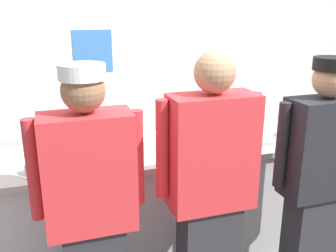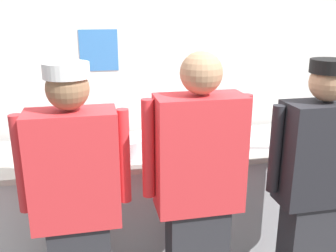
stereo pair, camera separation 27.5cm
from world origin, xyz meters
The scene contains 14 objects.
wall_back centered at (0.00, 0.89, 1.35)m, with size 4.22×0.11×2.69m.
prep_counter centered at (0.00, 0.39, 0.46)m, with size 2.69×0.74×0.93m.
chef_near_left centered at (-0.74, -0.33, 0.90)m, with size 0.61×0.24×1.67m.
chef_center centered at (-0.06, -0.37, 0.91)m, with size 0.62×0.24×1.72m.
chef_far_right centered at (0.68, -0.38, 0.89)m, with size 0.60×0.24×1.66m.
plate_stack_front centered at (-0.22, 0.48, 0.97)m, with size 0.22×0.22×0.08m.
mixing_bowl_steel centered at (-0.43, 0.29, 0.99)m, with size 0.31×0.31×0.13m, color #B7BABF.
sheet_tray centered at (0.52, 0.38, 0.94)m, with size 0.48×0.35×0.02m, color #B7BABF.
squeeze_bottle_primary centered at (-0.69, 0.56, 1.01)m, with size 0.06×0.06×0.18m.
ramekin_red_sauce centered at (0.90, 0.34, 0.95)m, with size 0.10×0.10×0.04m.
ramekin_green_sauce centered at (-0.70, 0.21, 0.95)m, with size 0.09×0.09×0.04m.
ramekin_orange_sauce centered at (1.08, 0.56, 0.95)m, with size 0.08×0.08×0.04m.
ramekin_yellow_sauce centered at (0.01, 0.30, 0.95)m, with size 0.10×0.10×0.04m.
deli_cup centered at (-1.04, 0.17, 0.97)m, with size 0.09×0.09×0.08m, color white.
Camera 1 is at (-0.89, -2.15, 1.92)m, focal length 40.02 mm.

